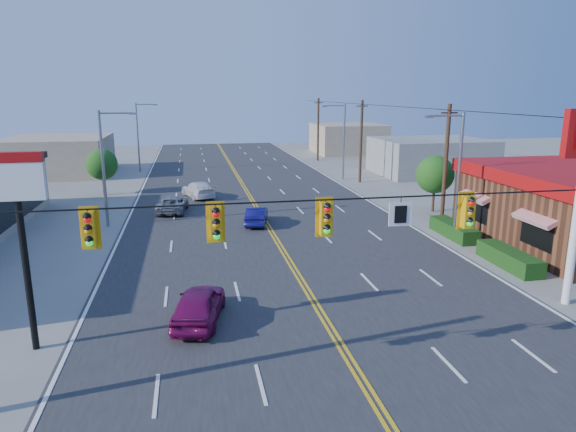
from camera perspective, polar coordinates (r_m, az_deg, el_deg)
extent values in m
plane|color=gray|center=(17.96, 7.77, -17.15)|extent=(160.00, 160.00, 0.00)
cube|color=#2D2D30|center=(36.12, -2.31, -1.05)|extent=(20.00, 120.00, 0.06)
cylinder|color=black|center=(15.78, 8.46, 1.95)|extent=(24.00, 0.05, 0.05)
cube|color=white|center=(16.32, 12.37, 0.20)|extent=(0.75, 0.04, 0.75)
cube|color=#D89E0C|center=(15.30, -21.22, -1.41)|extent=(0.55, 0.34, 1.25)
cube|color=#D89E0C|center=(15.05, -8.02, -0.84)|extent=(0.55, 0.34, 1.25)
cube|color=#D89E0C|center=(15.55, 4.21, -0.27)|extent=(0.55, 0.34, 1.25)
cube|color=#D89E0C|center=(17.36, 19.37, 0.44)|extent=(0.55, 0.34, 1.25)
cube|color=#194214|center=(32.55, 20.43, -2.79)|extent=(1.20, 9.00, 0.90)
cylinder|color=white|center=(25.26, 29.32, -1.10)|extent=(0.36, 0.36, 7.00)
cylinder|color=black|center=(20.41, -27.04, -5.47)|extent=(0.24, 0.24, 6.00)
cube|color=white|center=(19.69, -28.04, 3.40)|extent=(1.90, 0.30, 1.30)
cylinder|color=gray|center=(33.23, 18.42, 3.98)|extent=(0.20, 0.20, 8.00)
cylinder|color=gray|center=(32.33, 17.20, 10.61)|extent=(2.20, 0.12, 0.12)
cube|color=gray|center=(31.83, 15.41, 10.60)|extent=(0.50, 0.25, 0.15)
cylinder|color=gray|center=(55.24, 6.24, 8.15)|extent=(0.20, 0.20, 8.00)
cylinder|color=gray|center=(54.71, 5.22, 12.11)|extent=(2.20, 0.12, 0.12)
cube|color=gray|center=(54.41, 4.08, 12.07)|extent=(0.50, 0.25, 0.15)
cylinder|color=gray|center=(37.39, -19.83, 4.87)|extent=(0.20, 0.20, 8.00)
cylinder|color=gray|center=(36.90, -18.59, 10.80)|extent=(2.20, 0.12, 0.12)
cube|color=gray|center=(36.78, -16.86, 10.84)|extent=(0.50, 0.25, 0.15)
cylinder|color=gray|center=(63.05, -16.34, 8.35)|extent=(0.20, 0.20, 8.00)
cylinder|color=gray|center=(62.77, -15.55, 11.86)|extent=(2.20, 0.12, 0.12)
cube|color=gray|center=(62.69, -14.53, 11.88)|extent=(0.50, 0.25, 0.15)
cylinder|color=#47301E|center=(37.24, 17.09, 5.35)|extent=(0.28, 0.28, 8.40)
cylinder|color=#47301E|center=(53.70, 8.11, 8.16)|extent=(0.28, 0.28, 8.40)
cylinder|color=#47301E|center=(70.91, 3.36, 9.55)|extent=(0.28, 0.28, 8.40)
cylinder|color=#47301E|center=(41.85, 15.85, 1.90)|extent=(0.20, 0.20, 2.10)
sphere|color=#235B19|center=(41.53, 16.01, 4.46)|extent=(2.94, 2.94, 2.94)
cylinder|color=#47301E|center=(49.87, -19.81, 3.37)|extent=(0.20, 0.20, 2.00)
sphere|color=#235B19|center=(49.61, -19.97, 5.42)|extent=(2.80, 2.80, 2.80)
cube|color=gray|center=(61.38, 15.57, 6.39)|extent=(12.00, 10.00, 4.00)
cube|color=tan|center=(64.69, -24.22, 6.14)|extent=(11.00, 12.00, 4.20)
cube|color=tan|center=(80.59, 6.68, 8.54)|extent=(10.00, 10.00, 4.40)
imported|color=#7C0D4D|center=(21.38, -9.88, -9.79)|extent=(2.58, 4.56, 1.46)
imported|color=navy|center=(36.24, -3.51, -0.03)|extent=(2.14, 4.05, 1.27)
imported|color=white|center=(46.27, -9.94, 2.85)|extent=(3.25, 5.18, 1.40)
imported|color=#95969A|center=(40.94, -12.72, 1.24)|extent=(2.61, 4.77, 1.27)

